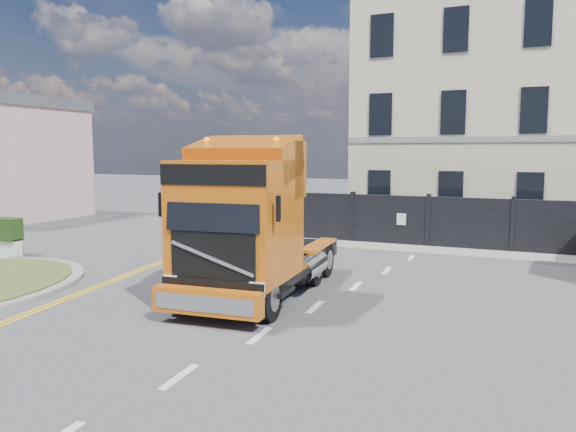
% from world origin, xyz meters
% --- Properties ---
extents(ground, '(120.00, 120.00, 0.00)m').
position_xyz_m(ground, '(0.00, 0.00, 0.00)').
color(ground, '#424244').
rests_on(ground, ground).
extents(hoarding_fence, '(18.80, 0.25, 2.00)m').
position_xyz_m(hoarding_fence, '(6.55, 9.00, 1.00)').
color(hoarding_fence, black).
rests_on(hoarding_fence, ground).
extents(georgian_building, '(12.30, 10.30, 12.80)m').
position_xyz_m(georgian_building, '(6.00, 16.50, 5.77)').
color(georgian_building, beige).
rests_on(georgian_building, ground).
extents(pavement_far, '(20.00, 1.60, 0.12)m').
position_xyz_m(pavement_far, '(6.00, 8.10, 0.06)').
color(pavement_far, gray).
rests_on(pavement_far, ground).
extents(truck, '(2.96, 6.77, 3.95)m').
position_xyz_m(truck, '(1.22, -0.53, 1.77)').
color(truck, black).
rests_on(truck, ground).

